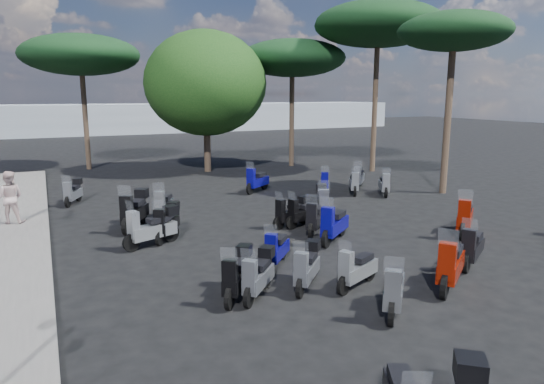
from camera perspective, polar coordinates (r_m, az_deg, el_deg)
name	(u,v)px	position (r m, az deg, el deg)	size (l,w,h in m)	color
ground	(286,270)	(11.60, 1.63, -9.18)	(120.00, 120.00, 0.00)	black
pedestrian_far	(10,197)	(16.97, -28.47, -0.55)	(0.79, 0.62, 1.63)	beige
scooter_2	(237,275)	(10.01, -4.11, -9.77)	(1.07, 1.34, 1.25)	black
scooter_3	(152,228)	(13.58, -13.92, -4.13)	(1.65, 0.85, 1.37)	black
scooter_4	(135,211)	(15.46, -15.86, -2.17)	(1.14, 1.68, 1.49)	black
scooter_5	(73,193)	(19.69, -22.37, -0.06)	(0.79, 1.40, 1.19)	black
scooter_7	(394,290)	(9.61, 14.14, -11.17)	(1.17, 1.27, 1.30)	black
scooter_8	(276,250)	(11.71, 0.53, -6.85)	(1.07, 1.16, 1.18)	black
scooter_9	(307,268)	(10.49, 4.13, -8.86)	(1.14, 1.19, 1.20)	black
scooter_10	(167,223)	(14.15, -12.28, -3.57)	(1.03, 1.42, 1.28)	black
scooter_11	(164,207)	(16.23, -12.61, -1.68)	(0.94, 1.59, 1.38)	black
scooter_14	(357,270)	(10.61, 9.93, -9.01)	(1.39, 0.76, 1.18)	black
scooter_15	(292,213)	(15.16, 2.34, -2.44)	(1.46, 0.65, 1.19)	black
scooter_16	(322,203)	(16.08, 5.92, -1.35)	(1.03, 1.65, 1.43)	black
scooter_17	(257,181)	(20.47, -1.78, 1.30)	(1.45, 1.13, 1.37)	black
scooter_19	(450,266)	(11.07, 20.24, -8.14)	(1.56, 1.20, 1.48)	black
scooter_20	(472,248)	(12.67, 22.46, -6.10)	(1.44, 0.99, 1.31)	black
scooter_21	(334,225)	(13.69, 7.29, -3.88)	(1.47, 1.18, 1.41)	black
scooter_22	(315,219)	(14.45, 5.06, -3.16)	(1.15, 1.30, 1.30)	black
scooter_23	(324,183)	(20.26, 6.18, 1.01)	(0.91, 1.41, 1.25)	black
scooter_27	(465,218)	(15.33, 21.74, -2.86)	(1.50, 1.27, 1.48)	black
scooter_28	(354,184)	(20.39, 9.64, 0.96)	(0.91, 1.38, 1.23)	black
scooter_29	(359,178)	(21.73, 10.19, 1.63)	(1.16, 1.24, 1.27)	black
scooter_30	(304,212)	(15.23, 3.81, -2.40)	(1.46, 0.65, 1.19)	black
scooter_31	(258,275)	(10.04, -1.62, -9.79)	(1.14, 1.19, 1.20)	black
scooter_32	(384,185)	(20.34, 13.08, 0.80)	(0.91, 1.38, 1.23)	black
broadleaf_tree	(206,84)	(25.99, -7.81, 12.53)	(6.37, 6.37, 7.33)	#38281E
pine_0	(292,59)	(27.94, 2.40, 15.42)	(5.92, 5.92, 7.07)	#38281E
pine_1	(378,25)	(26.65, 12.38, 18.66)	(6.54, 6.54, 8.71)	#38281E
pine_2	(81,55)	(28.51, -21.59, 14.73)	(6.18, 6.18, 7.19)	#38281E
pine_3	(454,33)	(21.36, 20.61, 17.12)	(4.41, 4.41, 7.28)	#38281E
distant_hills	(93,119)	(54.96, -20.29, 8.07)	(70.00, 8.00, 3.00)	gray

